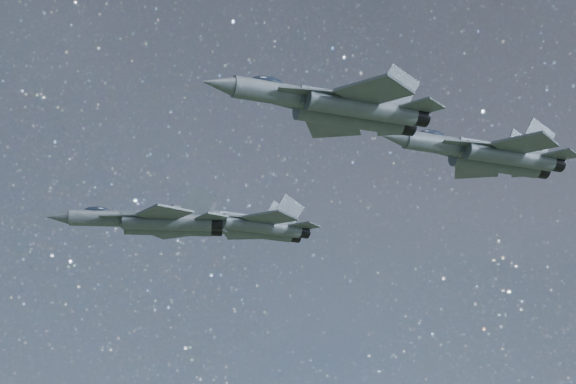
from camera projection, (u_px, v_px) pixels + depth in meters
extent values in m
cylinder|color=#3A4348|center=(109.00, 218.00, 74.38)|extent=(6.54, 1.43, 1.38)
cone|color=#3A4348|center=(58.00, 217.00, 74.00)|extent=(2.13, 1.25, 1.24)
ellipsoid|color=#1A212E|center=(97.00, 211.00, 74.49)|extent=(2.11, 0.94, 0.68)
cube|color=#3A4348|center=(164.00, 220.00, 74.78)|extent=(7.25, 1.38, 1.15)
cylinder|color=#3A4348|center=(167.00, 222.00, 73.86)|extent=(7.42, 1.44, 1.38)
cylinder|color=#3A4348|center=(168.00, 228.00, 75.54)|extent=(7.42, 1.44, 1.38)
cylinder|color=black|center=(216.00, 223.00, 74.22)|extent=(1.16, 1.28, 1.27)
cylinder|color=black|center=(215.00, 229.00, 75.90)|extent=(1.16, 1.28, 1.27)
cube|color=#3A4348|center=(127.00, 216.00, 73.36)|extent=(4.69, 1.86, 0.11)
cube|color=#3A4348|center=(129.00, 224.00, 75.63)|extent=(4.69, 1.79, 0.11)
cube|color=#3A4348|center=(164.00, 213.00, 71.88)|extent=(4.84, 4.99, 0.18)
cube|color=#3A4348|center=(167.00, 232.00, 77.59)|extent=(4.87, 5.00, 0.18)
cube|color=#3A4348|center=(212.00, 218.00, 73.16)|extent=(2.85, 2.92, 0.13)
cube|color=#3A4348|center=(211.00, 230.00, 77.01)|extent=(2.87, 2.93, 0.13)
cube|color=#3A4348|center=(199.00, 203.00, 74.38)|extent=(3.07, 0.41, 3.14)
cube|color=#3A4348|center=(199.00, 210.00, 76.48)|extent=(3.07, 0.40, 3.14)
cylinder|color=#3A4348|center=(207.00, 217.00, 93.28)|extent=(7.94, 4.37, 1.66)
cone|color=#3A4348|center=(161.00, 211.00, 91.07)|extent=(2.91, 2.30, 1.49)
ellipsoid|color=#1A212E|center=(196.00, 208.00, 92.96)|extent=(2.76, 1.95, 0.82)
cube|color=#3A4348|center=(254.00, 223.00, 95.65)|extent=(8.71, 4.61, 1.38)
cylinder|color=#3A4348|center=(262.00, 226.00, 94.78)|extent=(8.93, 4.75, 1.66)
cylinder|color=#3A4348|center=(254.00, 230.00, 96.59)|extent=(8.93, 4.75, 1.66)
cylinder|color=black|center=(302.00, 231.00, 96.89)|extent=(1.84, 1.92, 1.53)
cylinder|color=black|center=(293.00, 235.00, 98.70)|extent=(1.84, 1.92, 1.53)
cube|color=#3A4348|center=(229.00, 217.00, 92.84)|extent=(5.65, 2.11, 0.13)
cube|color=#3A4348|center=(218.00, 223.00, 95.29)|extent=(5.31, 3.92, 0.13)
cube|color=#3A4348|center=(270.00, 218.00, 92.58)|extent=(6.08, 5.97, 0.21)
cube|color=#3A4348|center=(242.00, 234.00, 98.74)|extent=(4.84, 5.26, 0.21)
cube|color=#3A4348|center=(304.00, 226.00, 95.60)|extent=(3.60, 3.57, 0.16)
cube|color=#3A4348|center=(284.00, 236.00, 99.76)|extent=(2.83, 3.01, 0.16)
cube|color=#3A4348|center=(288.00, 211.00, 96.49)|extent=(3.60, 1.20, 3.78)
cube|color=#3A4348|center=(278.00, 217.00, 98.75)|extent=(3.40, 1.76, 3.78)
cylinder|color=#3A4348|center=(283.00, 94.00, 55.71)|extent=(6.80, 3.17, 1.41)
cone|color=#3A4348|center=(218.00, 84.00, 54.18)|extent=(2.43, 1.81, 1.26)
ellipsoid|color=#1A212E|center=(267.00, 82.00, 55.52)|extent=(2.32, 1.50, 0.69)
cube|color=#3A4348|center=(350.00, 106.00, 57.35)|extent=(7.48, 3.32, 1.17)
cylinder|color=#3A4348|center=(362.00, 107.00, 56.56)|extent=(7.67, 3.42, 1.41)
cylinder|color=#3A4348|center=(349.00, 117.00, 58.16)|extent=(7.67, 3.42, 1.41)
cylinder|color=black|center=(418.00, 116.00, 58.02)|extent=(1.48, 1.57, 1.30)
cylinder|color=black|center=(405.00, 126.00, 59.62)|extent=(1.48, 1.57, 1.30)
cube|color=#3A4348|center=(315.00, 93.00, 55.17)|extent=(4.76, 1.38, 0.11)
cube|color=#3A4348|center=(300.00, 107.00, 57.33)|extent=(4.63, 3.00, 0.11)
cube|color=#3A4348|center=(374.00, 92.00, 54.63)|extent=(5.17, 5.14, 0.18)
cube|color=#3A4348|center=(333.00, 126.00, 60.07)|extent=(4.37, 4.68, 0.18)
cube|color=#3A4348|center=(422.00, 107.00, 56.91)|extent=(3.06, 3.06, 0.14)
cube|color=#3A4348|center=(392.00, 128.00, 60.59)|extent=(2.56, 2.69, 0.14)
cube|color=#3A4348|center=(398.00, 88.00, 57.79)|extent=(3.11, 0.75, 3.21)
cube|color=#3A4348|center=(382.00, 100.00, 59.79)|extent=(2.99, 1.23, 3.21)
cylinder|color=#3A4348|center=(445.00, 145.00, 70.73)|extent=(7.39, 3.54, 1.53)
cone|color=#3A4348|center=(393.00, 137.00, 69.01)|extent=(2.65, 1.99, 1.37)
ellipsoid|color=#1A212E|center=(432.00, 135.00, 70.52)|extent=(2.53, 1.65, 0.75)
cube|color=#3A4348|center=(498.00, 154.00, 72.58)|extent=(8.12, 3.71, 1.27)
cylinder|color=#3A4348|center=(510.00, 156.00, 71.73)|extent=(8.33, 3.82, 1.53)
cylinder|color=#3A4348|center=(495.00, 163.00, 73.46)|extent=(8.33, 3.82, 1.53)
cylinder|color=black|center=(554.00, 163.00, 73.38)|extent=(1.63, 1.72, 1.41)
cylinder|color=black|center=(540.00, 170.00, 75.11)|extent=(1.63, 1.72, 1.41)
cube|color=#3A4348|center=(473.00, 144.00, 70.18)|extent=(5.18, 1.57, 0.12)
cube|color=#3A4348|center=(455.00, 155.00, 72.51)|extent=(5.02, 3.32, 0.12)
cube|color=#3A4348|center=(525.00, 144.00, 69.64)|extent=(5.63, 5.58, 0.20)
cube|color=#3A4348|center=(477.00, 169.00, 75.52)|extent=(4.71, 5.05, 0.20)
cube|color=#3A4348|center=(560.00, 155.00, 72.17)|extent=(3.33, 3.32, 0.15)
cube|color=#3A4348|center=(526.00, 172.00, 76.15)|extent=(2.76, 2.91, 0.15)
cube|color=#3A4348|center=(538.00, 138.00, 73.11)|extent=(3.37, 0.86, 3.49)
cube|color=#3A4348|center=(520.00, 148.00, 75.27)|extent=(3.23, 1.39, 3.49)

